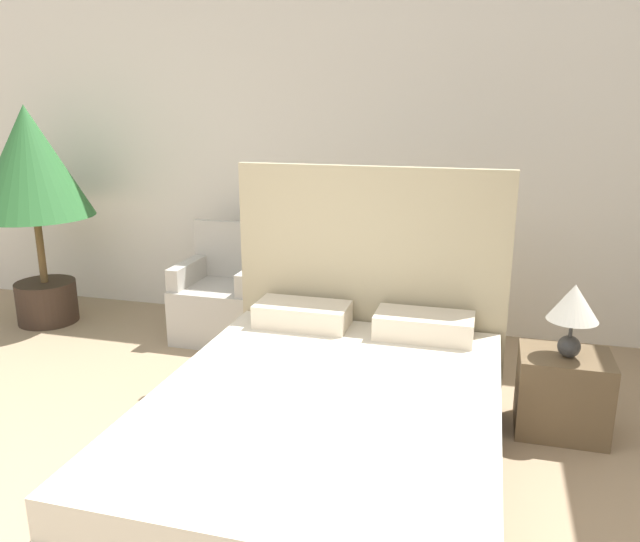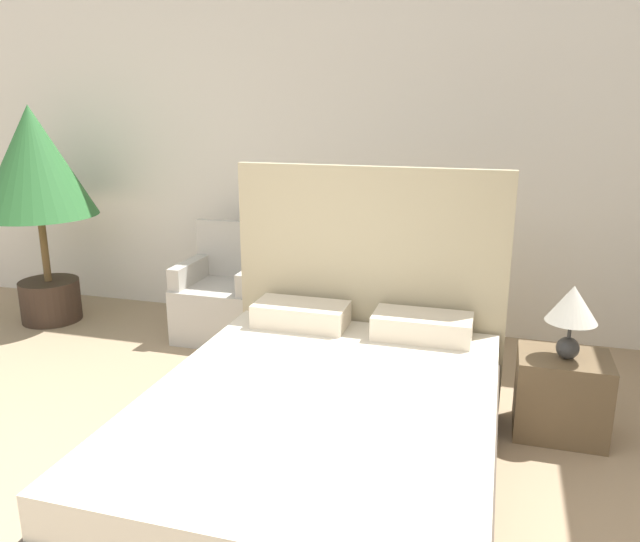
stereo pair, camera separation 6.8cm
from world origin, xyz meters
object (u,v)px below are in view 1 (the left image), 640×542
object	(u,v)px
bed	(329,424)
nightstand	(562,393)
side_table	(280,316)
armchair_near_window_left	(223,303)
armchair_near_window_right	(341,314)
table_lamp	(573,307)
potted_palm	(32,176)

from	to	relation	value
bed	nightstand	distance (m)	1.40
side_table	armchair_near_window_left	bearing A→B (deg)	179.55
armchair_near_window_left	armchair_near_window_right	size ratio (longest dim) A/B	1.00
armchair_near_window_left	side_table	bearing A→B (deg)	-0.09
table_lamp	side_table	bearing A→B (deg)	156.02
table_lamp	side_table	size ratio (longest dim) A/B	0.93
table_lamp	armchair_near_window_left	bearing A→B (deg)	160.23
potted_palm	side_table	size ratio (longest dim) A/B	4.02
armchair_near_window_right	table_lamp	bearing A→B (deg)	-31.08
potted_palm	nightstand	world-z (taller)	potted_palm
potted_palm	nightstand	distance (m)	4.23
side_table	bed	bearing A→B (deg)	-63.50
armchair_near_window_left	nightstand	size ratio (longest dim) A/B	1.81
armchair_near_window_right	table_lamp	distance (m)	1.80
armchair_near_window_left	armchair_near_window_right	bearing A→B (deg)	0.36
nightstand	bed	bearing A→B (deg)	-145.74
armchair_near_window_right	nightstand	xyz separation A→B (m)	(1.49, -0.85, -0.05)
potted_palm	table_lamp	xyz separation A→B (m)	(4.04, -0.81, -0.48)
potted_palm	table_lamp	size ratio (longest dim) A/B	4.33
bed	side_table	bearing A→B (deg)	116.50
bed	armchair_near_window_right	distance (m)	1.67
armchair_near_window_right	side_table	xyz separation A→B (m)	(-0.48, -0.00, -0.06)
table_lamp	armchair_near_window_right	bearing A→B (deg)	149.46
nightstand	armchair_near_window_left	bearing A→B (deg)	160.79
table_lamp	side_table	xyz separation A→B (m)	(-1.97, 0.88, -0.53)
armchair_near_window_right	potted_palm	world-z (taller)	potted_palm
bed	armchair_near_window_right	xyz separation A→B (m)	(-0.34, 1.64, -0.01)
bed	nightstand	size ratio (longest dim) A/B	4.38
armchair_near_window_left	bed	bearing A→B (deg)	-51.35
bed	armchair_near_window_left	distance (m)	2.09
potted_palm	table_lamp	distance (m)	4.15
bed	potted_palm	xyz separation A→B (m)	(-2.88, 1.57, 0.94)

